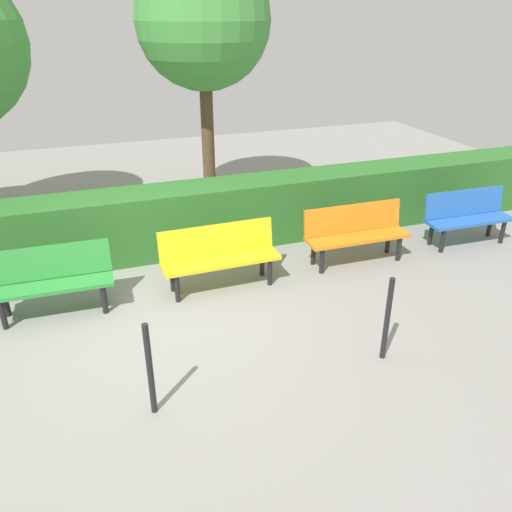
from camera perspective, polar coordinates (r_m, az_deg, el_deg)
name	(u,v)px	position (r m, az deg, el deg)	size (l,w,h in m)	color
ground_plane	(164,322)	(6.45, -10.21, -7.33)	(19.16, 19.16, 0.00)	gray
bench_blue	(467,215)	(8.94, 22.55, 4.28)	(1.47, 0.50, 0.86)	blue
bench_orange	(356,231)	(7.78, 11.09, 2.75)	(1.59, 0.47, 0.86)	orange
bench_yellow	(219,254)	(6.94, -4.11, 0.23)	(1.61, 0.48, 0.86)	yellow
bench_green	(51,278)	(6.82, -21.93, -2.31)	(1.49, 0.51, 0.86)	#2D8C38
hedge_row	(197,218)	(8.11, -6.67, 4.30)	(15.16, 0.76, 1.03)	#2D6B28
tree_near	(203,21)	(9.57, -5.95, 24.68)	(2.34, 2.34, 4.47)	brown
railing_post_mid	(387,319)	(5.67, 14.47, -6.87)	(0.06, 0.06, 1.00)	black
railing_post_far	(150,370)	(4.91, -11.79, -12.34)	(0.06, 0.06, 1.00)	black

